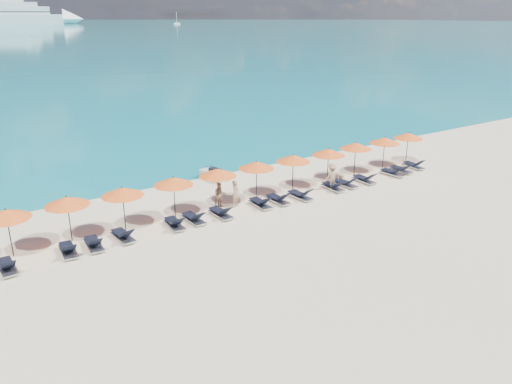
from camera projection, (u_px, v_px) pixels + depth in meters
ground at (290, 232)px, 24.51m from camera, size 1400.00×1400.00×0.00m
cruise_ship at (20, 15)px, 545.36m from camera, size 134.06×54.75×37.06m
sailboat_near at (51, 23)px, 531.94m from camera, size 5.39×1.80×9.88m
sailboat_far at (177, 23)px, 534.64m from camera, size 6.68×2.23×12.24m
jetski at (214, 175)px, 32.21m from camera, size 1.10×2.24×0.77m
beachgoer_a at (235, 194)px, 27.49m from camera, size 0.67×0.63×1.53m
beachgoer_b at (220, 195)px, 27.40m from camera, size 0.77×0.56×1.44m
beachgoer_c at (332, 176)px, 30.24m from camera, size 1.12×0.65×1.64m
umbrella_1 at (6, 214)px, 21.36m from camera, size 2.10×2.10×2.28m
umbrella_2 at (67, 201)px, 22.85m from camera, size 2.10×2.10×2.28m
umbrella_3 at (122, 192)px, 24.07m from camera, size 2.10×2.10×2.28m
umbrella_4 at (173, 181)px, 25.58m from camera, size 2.10×2.10×2.28m
umbrella_5 at (218, 172)px, 27.00m from camera, size 2.10×2.10×2.28m
umbrella_6 at (256, 165)px, 28.32m from camera, size 2.10×2.10×2.28m
umbrella_7 at (293, 158)px, 29.65m from camera, size 2.10×2.10×2.28m
umbrella_8 at (329, 152)px, 31.00m from camera, size 2.10×2.10×2.28m
umbrella_9 at (356, 146)px, 32.49m from camera, size 2.10×2.10×2.28m
umbrella_10 at (385, 140)px, 33.86m from camera, size 2.10×2.10×2.28m
umbrella_11 at (408, 136)px, 35.17m from camera, size 2.10×2.10×2.28m
lounger_2 at (7, 266)px, 20.69m from camera, size 0.68×1.72×0.66m
lounger_3 at (68, 250)px, 22.15m from camera, size 0.73×1.74×0.66m
lounger_4 at (94, 243)px, 22.75m from camera, size 0.75×1.74×0.66m
lounger_5 at (123, 235)px, 23.58m from camera, size 0.74×1.74×0.66m
lounger_6 at (174, 223)px, 24.94m from camera, size 0.76×1.75×0.66m
lounger_7 at (194, 218)px, 25.58m from camera, size 0.69×1.72×0.66m
lounger_8 at (221, 213)px, 26.27m from camera, size 0.67×1.72×0.66m
lounger_9 at (260, 203)px, 27.63m from camera, size 0.69×1.72×0.66m
lounger_10 at (278, 199)px, 28.21m from camera, size 0.66×1.72×0.66m
lounger_11 at (300, 195)px, 28.84m from camera, size 0.76×1.75×0.66m
lounger_12 at (333, 186)px, 30.28m from camera, size 0.72×1.73×0.66m
lounger_13 at (346, 183)px, 30.88m from camera, size 0.77×1.75×0.66m
lounger_14 at (364, 179)px, 31.62m from camera, size 0.69×1.72×0.66m
lounger_15 at (393, 172)px, 33.01m from camera, size 0.77×1.75×0.66m
lounger_16 at (401, 169)px, 33.64m from camera, size 0.69×1.72×0.66m
lounger_17 at (414, 165)px, 34.56m from camera, size 0.79×1.75×0.66m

